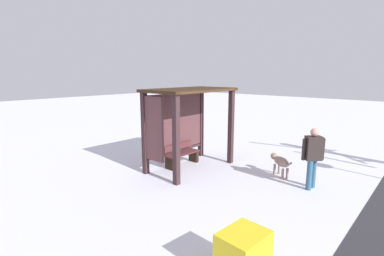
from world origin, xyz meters
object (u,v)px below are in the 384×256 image
person_walking (313,154)px  dog (280,162)px  grit_bin (243,256)px  bus_shelter (182,114)px  bench_left_inside (182,156)px

person_walking → dog: person_walking is taller
person_walking → grit_bin: person_walking is taller
person_walking → grit_bin: 4.12m
grit_bin → bus_shelter: bearing=53.6°
person_walking → dog: size_ratio=1.88×
bench_left_inside → person_walking: 3.99m
bus_shelter → dog: bearing=-63.9°
bus_shelter → dog: (1.32, -2.70, -1.31)m
bus_shelter → bench_left_inside: bearing=47.0°
person_walking → grit_bin: (-4.05, -0.45, -0.57)m
bus_shelter → bench_left_inside: (0.13, 0.14, -1.42)m
dog → person_walking: bearing=-108.5°
bus_shelter → dog: size_ratio=3.31×
person_walking → bench_left_inside: bearing=102.6°
bus_shelter → bench_left_inside: bus_shelter is taller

